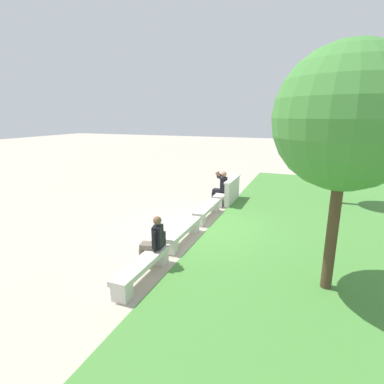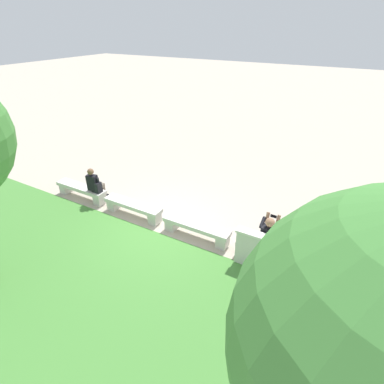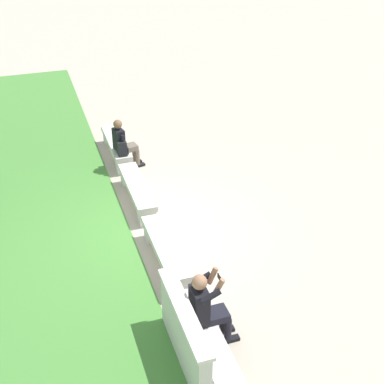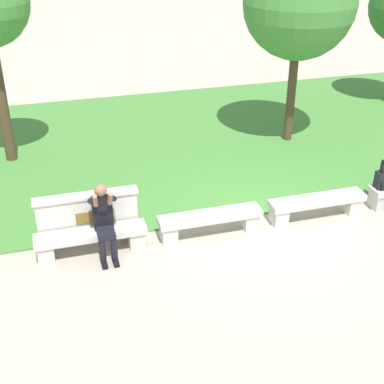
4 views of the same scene
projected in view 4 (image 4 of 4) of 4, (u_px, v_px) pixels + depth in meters
The scene contains 9 objects.
ground_plane at pixel (264, 225), 10.35m from camera, with size 80.00×80.00×0.00m, color #B2A593.
grass_strip at pixel (199, 139), 14.03m from camera, with size 20.55×8.00×0.03m, color #478438.
bench_main at pixel (91, 239), 9.41m from camera, with size 1.96×0.40×0.45m.
bench_near at pixel (210, 220), 9.94m from camera, with size 1.96×0.40×0.45m.
bench_mid at pixel (317, 204), 10.47m from camera, with size 1.96×0.40×0.45m.
backrest_wall_with_plaque at pixel (88, 218), 9.59m from camera, with size 1.84×0.24×1.01m.
person_photographer at pixel (104, 218), 9.19m from camera, with size 0.47×0.72×1.32m.
backpack at pixel (383, 180), 10.65m from camera, with size 0.28×0.24×0.43m.
tree_right_background at pixel (300, 3), 12.35m from camera, with size 2.65×2.65×4.78m.
Camera 4 is at (-3.74, -8.03, 5.56)m, focal length 50.00 mm.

